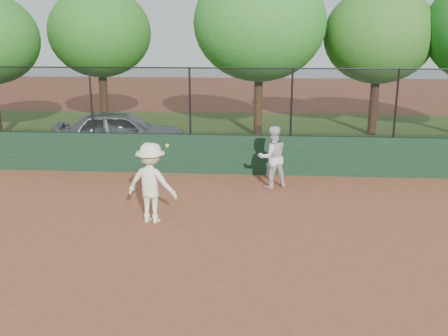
# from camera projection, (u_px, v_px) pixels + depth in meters

# --- Properties ---
(ground) EXTENTS (80.00, 80.00, 0.00)m
(ground) POSITION_uv_depth(u_px,v_px,m) (174.00, 257.00, 9.56)
(ground) COLOR brown
(ground) RESTS_ON ground
(back_wall) EXTENTS (26.00, 0.20, 1.20)m
(back_wall) POSITION_uv_depth(u_px,v_px,m) (207.00, 154.00, 15.18)
(back_wall) COLOR #193821
(back_wall) RESTS_ON ground
(grass_strip) EXTENTS (36.00, 12.00, 0.01)m
(grass_strip) POSITION_uv_depth(u_px,v_px,m) (222.00, 135.00, 21.11)
(grass_strip) COLOR #314E18
(grass_strip) RESTS_ON ground
(parked_car) EXTENTS (4.84, 2.66, 1.56)m
(parked_car) POSITION_uv_depth(u_px,v_px,m) (121.00, 132.00, 17.64)
(parked_car) COLOR #9EA1A7
(parked_car) RESTS_ON ground
(player_second) EXTENTS (1.02, 0.91, 1.73)m
(player_second) POSITION_uv_depth(u_px,v_px,m) (272.00, 157.00, 13.71)
(player_second) COLOR silver
(player_second) RESTS_ON ground
(player_main) EXTENTS (1.31, 0.94, 1.85)m
(player_main) POSITION_uv_depth(u_px,v_px,m) (151.00, 183.00, 11.17)
(player_main) COLOR white
(player_main) RESTS_ON ground
(fence_assembly) EXTENTS (26.00, 0.06, 2.00)m
(fence_assembly) POSITION_uv_depth(u_px,v_px,m) (206.00, 100.00, 14.75)
(fence_assembly) COLOR black
(fence_assembly) RESTS_ON back_wall
(tree_1) EXTENTS (4.46, 4.05, 6.12)m
(tree_1) POSITION_uv_depth(u_px,v_px,m) (100.00, 33.00, 21.64)
(tree_1) COLOR #442A17
(tree_1) RESTS_ON ground
(tree_2) EXTENTS (5.26, 4.78, 6.80)m
(tree_2) POSITION_uv_depth(u_px,v_px,m) (260.00, 24.00, 19.63)
(tree_2) COLOR #4D311B
(tree_2) RESTS_ON ground
(tree_3) EXTENTS (4.47, 4.07, 5.99)m
(tree_3) POSITION_uv_depth(u_px,v_px,m) (379.00, 36.00, 20.18)
(tree_3) COLOR #402715
(tree_3) RESTS_ON ground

